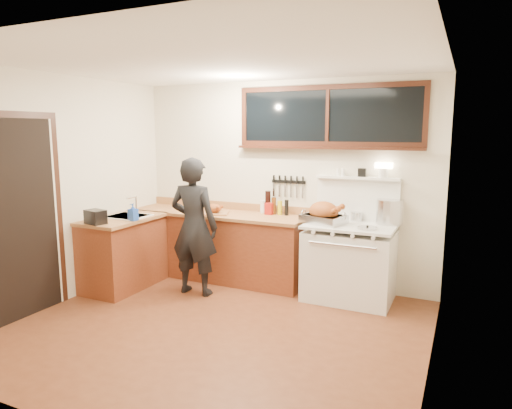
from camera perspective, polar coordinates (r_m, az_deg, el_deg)
The scene contains 20 objects.
ground_plane at distance 4.77m, azimuth -5.04°, elevation -15.38°, with size 4.00×3.50×0.02m, color #5A2B17.
room_shell at distance 4.35m, azimuth -5.35°, elevation 4.92°, with size 4.10×3.60×2.65m.
counter_back at distance 6.18m, azimuth -4.81°, elevation -5.02°, with size 2.44×0.64×1.00m.
counter_left at distance 6.04m, azimuth -16.23°, elevation -5.72°, with size 0.64×1.09×0.90m.
sink_unit at distance 6.00m, azimuth -15.78°, elevation -1.94°, with size 0.50×0.45×0.37m.
vintage_stove at distance 5.50m, azimuth 11.61°, elevation -6.84°, with size 1.02×0.74×1.60m.
back_window at distance 5.69m, azimuth 8.89°, elevation 10.04°, with size 2.32×0.13×0.77m.
left_doorway at distance 5.34m, azimuth -27.24°, elevation -1.38°, with size 0.02×1.04×2.17m.
knife_strip at distance 5.90m, azimuth 4.06°, elevation 2.75°, with size 0.46×0.03×0.28m.
man at distance 5.53m, azimuth -7.76°, elevation -2.75°, with size 0.63×0.43×1.67m.
soap_bottle at distance 5.68m, azimuth -15.12°, elevation -0.92°, with size 0.10×0.10×0.21m.
toaster at distance 5.62m, azimuth -19.43°, elevation -1.47°, with size 0.27×0.21×0.16m.
cutting_board at distance 5.94m, azimuth -5.30°, elevation -0.70°, with size 0.45×0.40×0.13m.
roast_turkey at distance 5.39m, azimuth 8.51°, elevation -1.24°, with size 0.55×0.47×0.26m.
stockpot at distance 5.51m, azimuth 16.38°, elevation -0.86°, with size 0.35×0.35×0.29m.
saucepan at distance 5.62m, azimuth 12.44°, elevation -1.44°, with size 0.17×0.27×0.11m.
pot_lid at distance 5.18m, azimuth 13.75°, elevation -2.85°, with size 0.26×0.26×0.04m.
coffee_tin at distance 5.89m, azimuth 1.66°, elevation -0.53°, with size 0.10×0.08×0.15m.
pitcher at distance 6.01m, azimuth 0.93°, elevation -0.27°, with size 0.10×0.10×0.16m.
bottle_cluster at distance 5.90m, azimuth 2.29°, elevation -0.05°, with size 0.32×0.07×0.30m.
Camera 1 is at (2.19, -3.74, 1.98)m, focal length 32.00 mm.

